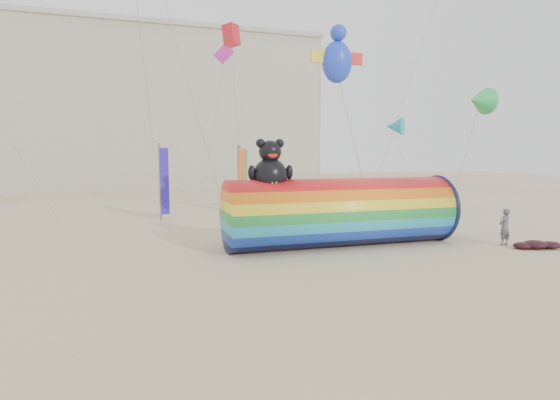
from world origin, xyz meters
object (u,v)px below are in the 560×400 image
object	(u,v)px
hotel_building	(87,110)
fabric_bundle	(538,245)
kite_handler	(505,227)
windsock_assembly	(341,210)

from	to	relation	value
hotel_building	fabric_bundle	distance (m)	54.28
hotel_building	kite_handler	bearing A→B (deg)	-63.12
hotel_building	windsock_assembly	xyz separation A→B (m)	(15.77, -43.91, -8.57)
hotel_building	fabric_bundle	bearing A→B (deg)	-62.70
fabric_bundle	windsock_assembly	bearing A→B (deg)	158.17
windsock_assembly	fabric_bundle	distance (m)	9.49
hotel_building	windsock_assembly	size ratio (longest dim) A/B	5.31
hotel_building	kite_handler	xyz separation A→B (m)	(23.47, -46.32, -9.40)
hotel_building	fabric_bundle	world-z (taller)	hotel_building
windsock_assembly	kite_handler	bearing A→B (deg)	-17.39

